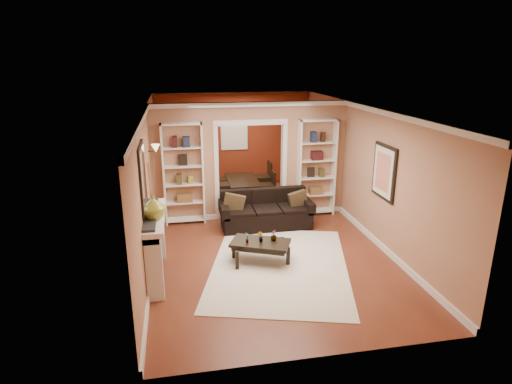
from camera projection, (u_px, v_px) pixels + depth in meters
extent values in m
plane|color=brown|center=(260.00, 235.00, 9.19)|extent=(8.00, 8.00, 0.00)
plane|color=white|center=(261.00, 108.00, 8.38)|extent=(8.00, 8.00, 0.00)
plane|color=tan|center=(234.00, 139.00, 12.54)|extent=(8.00, 0.00, 8.00)
plane|color=tan|center=(327.00, 261.00, 5.04)|extent=(8.00, 0.00, 8.00)
plane|color=tan|center=(148.00, 180.00, 8.39)|extent=(0.00, 8.00, 8.00)
plane|color=tan|center=(363.00, 169.00, 9.19)|extent=(0.00, 8.00, 8.00)
cube|color=tan|center=(250.00, 161.00, 9.91)|extent=(4.50, 0.15, 2.70)
cube|color=maroon|center=(234.00, 141.00, 12.52)|extent=(4.44, 0.04, 2.64)
cube|color=#8CA5CC|center=(234.00, 133.00, 12.41)|extent=(0.78, 0.03, 0.98)
cube|color=silver|center=(280.00, 266.00, 7.81)|extent=(3.24, 3.91, 0.01)
cube|color=black|center=(266.00, 210.00, 9.53)|extent=(2.05, 0.89, 0.80)
cube|color=#4F3E21|center=(234.00, 203.00, 9.32)|extent=(0.46, 0.19, 0.45)
cube|color=#4F3E21|center=(298.00, 200.00, 9.59)|extent=(0.42, 0.18, 0.41)
cube|color=black|center=(260.00, 252.00, 7.93)|extent=(1.21, 0.96, 0.40)
imported|color=#336626|center=(247.00, 238.00, 7.79)|extent=(0.11, 0.13, 0.20)
imported|color=#336626|center=(260.00, 237.00, 7.84)|extent=(0.13, 0.13, 0.18)
imported|color=#336626|center=(274.00, 235.00, 7.88)|extent=(0.12, 0.12, 0.21)
cube|color=white|center=(183.00, 174.00, 9.54)|extent=(0.90, 0.30, 2.30)
cube|color=white|center=(316.00, 168.00, 10.09)|extent=(0.90, 0.30, 2.30)
cube|color=white|center=(157.00, 247.00, 7.24)|extent=(0.32, 1.70, 1.16)
imported|color=olive|center=(153.00, 207.00, 6.82)|extent=(0.41, 0.41, 0.41)
cube|color=silver|center=(143.00, 178.00, 6.85)|extent=(0.03, 0.95, 1.10)
cube|color=#FFE0A5|center=(153.00, 150.00, 8.78)|extent=(0.18, 0.18, 0.22)
cube|color=black|center=(384.00, 172.00, 8.18)|extent=(0.04, 0.85, 1.05)
imported|color=black|center=(243.00, 188.00, 11.59)|extent=(1.46, 0.82, 0.51)
cube|color=black|center=(224.00, 185.00, 11.15)|extent=(0.60, 0.60, 0.93)
cube|color=black|center=(265.00, 185.00, 11.36)|extent=(0.50, 0.50, 0.80)
cube|color=black|center=(222.00, 180.00, 11.72)|extent=(0.48, 0.48, 0.89)
cube|color=black|center=(261.00, 177.00, 11.91)|extent=(0.55, 0.55, 0.92)
cube|color=#3D281B|center=(240.00, 123.00, 11.12)|extent=(0.50, 0.50, 0.30)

